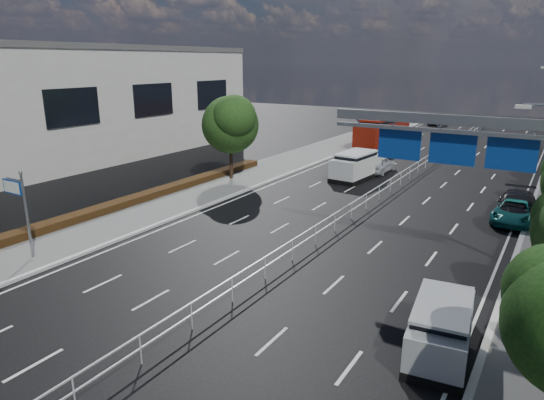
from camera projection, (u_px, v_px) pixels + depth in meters
The scene contains 16 objects.
ground at pixel (207, 319), 17.71m from camera, with size 160.00×160.00×0.00m, color black.
sidewalk_near at pixel (21, 254), 23.47m from camera, with size 5.00×140.00×0.14m, color slate.
kerb_near at pixel (53, 265), 22.21m from camera, with size 0.25×140.00×0.15m, color silver.
median_fence at pixel (398, 180), 36.00m from camera, with size 0.05×85.00×1.02m.
hedge_near at pixel (83, 215), 28.39m from camera, with size 1.00×36.00×0.44m, color black.
toilet_sign at pixel (19, 199), 22.40m from camera, with size 1.62×0.18×4.34m.
overhead_gantry at pixel (470, 144), 21.01m from camera, with size 10.24×0.38×7.45m.
near_building at pixel (77, 105), 46.14m from camera, with size 12.00×38.00×10.00m, color beige.
near_tree_back at pixel (231, 121), 37.15m from camera, with size 4.84×4.51×6.69m.
white_minivan at pixel (356, 166), 38.37m from camera, with size 2.59×5.19×2.18m.
red_bus at pixel (383, 131), 53.31m from camera, with size 2.94×10.72×3.18m.
near_car_silver at pixel (379, 164), 40.77m from camera, with size 1.67×4.16×1.42m, color silver.
near_car_dark at pixel (436, 119), 71.68m from camera, with size 1.76×5.03×1.66m, color black.
silver_minivan at pixel (441, 328), 15.51m from camera, with size 2.26×4.37×1.74m.
parked_car_teal at pixel (515, 211), 28.27m from camera, with size 2.16×4.69×1.30m, color #1A7671.
parked_car_dark at pixel (517, 206), 28.90m from camera, with size 2.13×5.24×1.52m, color black.
Camera 1 is at (10.30, -12.23, 9.09)m, focal length 32.00 mm.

